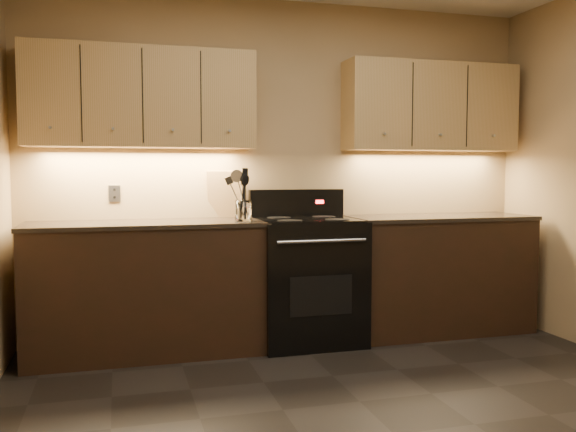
# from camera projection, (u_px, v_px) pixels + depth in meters

# --- Properties ---
(wall_back) EXTENTS (4.00, 0.04, 2.60)m
(wall_back) POSITION_uv_depth(u_px,v_px,m) (286.00, 169.00, 4.79)
(wall_back) COLOR tan
(wall_back) RESTS_ON ground
(counter_left) EXTENTS (1.62, 0.62, 0.93)m
(counter_left) POSITION_uv_depth(u_px,v_px,m) (146.00, 288.00, 4.27)
(counter_left) COLOR black
(counter_left) RESTS_ON ground
(counter_right) EXTENTS (1.46, 0.62, 0.93)m
(counter_right) POSITION_uv_depth(u_px,v_px,m) (437.00, 273.00, 4.88)
(counter_right) COLOR black
(counter_right) RESTS_ON ground
(stove) EXTENTS (0.76, 0.68, 1.14)m
(stove) POSITION_uv_depth(u_px,v_px,m) (307.00, 278.00, 4.57)
(stove) COLOR black
(stove) RESTS_ON ground
(upper_cab_left) EXTENTS (1.60, 0.30, 0.70)m
(upper_cab_left) POSITION_uv_depth(u_px,v_px,m) (142.00, 98.00, 4.32)
(upper_cab_left) COLOR tan
(upper_cab_left) RESTS_ON wall_back
(upper_cab_right) EXTENTS (1.44, 0.30, 0.70)m
(upper_cab_right) POSITION_uv_depth(u_px,v_px,m) (431.00, 107.00, 4.93)
(upper_cab_right) COLOR tan
(upper_cab_right) RESTS_ON wall_back
(outlet_plate) EXTENTS (0.08, 0.01, 0.12)m
(outlet_plate) POSITION_uv_depth(u_px,v_px,m) (115.00, 193.00, 4.45)
(outlet_plate) COLOR #B2B5BA
(outlet_plate) RESTS_ON wall_back
(utensil_crock) EXTENTS (0.15, 0.15, 0.15)m
(utensil_crock) POSITION_uv_depth(u_px,v_px,m) (243.00, 211.00, 4.32)
(utensil_crock) COLOR white
(utensil_crock) RESTS_ON counter_left
(cutting_board) EXTENTS (0.30, 0.18, 0.36)m
(cutting_board) POSITION_uv_depth(u_px,v_px,m) (226.00, 194.00, 4.63)
(cutting_board) COLOR tan
(cutting_board) RESTS_ON counter_left
(wooden_spoon) EXTENTS (0.10, 0.13, 0.32)m
(wooden_spoon) POSITION_uv_depth(u_px,v_px,m) (240.00, 197.00, 4.31)
(wooden_spoon) COLOR tan
(wooden_spoon) RESTS_ON utensil_crock
(black_spoon) EXTENTS (0.10, 0.11, 0.32)m
(black_spoon) POSITION_uv_depth(u_px,v_px,m) (240.00, 197.00, 4.33)
(black_spoon) COLOR black
(black_spoon) RESTS_ON utensil_crock
(black_turner) EXTENTS (0.11, 0.11, 0.37)m
(black_turner) POSITION_uv_depth(u_px,v_px,m) (244.00, 193.00, 4.30)
(black_turner) COLOR black
(black_turner) RESTS_ON utensil_crock
(steel_spatula) EXTENTS (0.23, 0.13, 0.35)m
(steel_spatula) POSITION_uv_depth(u_px,v_px,m) (245.00, 195.00, 4.34)
(steel_spatula) COLOR silver
(steel_spatula) RESTS_ON utensil_crock
(steel_skimmer) EXTENTS (0.17, 0.11, 0.35)m
(steel_skimmer) POSITION_uv_depth(u_px,v_px,m) (248.00, 195.00, 4.32)
(steel_skimmer) COLOR silver
(steel_skimmer) RESTS_ON utensil_crock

